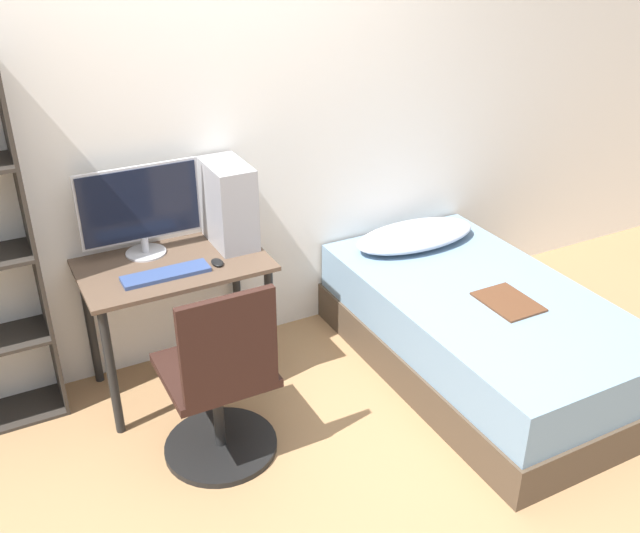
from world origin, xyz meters
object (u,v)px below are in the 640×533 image
(office_chair, at_px, (221,393))
(bed, at_px, (480,331))
(monitor, at_px, (140,208))
(keyboard, at_px, (166,274))
(pc_tower, at_px, (228,204))

(office_chair, distance_m, bed, 1.48)
(office_chair, xyz_separation_m, monitor, (-0.07, 0.80, 0.61))
(office_chair, xyz_separation_m, keyboard, (-0.06, 0.52, 0.37))
(office_chair, distance_m, pc_tower, 0.99)
(bed, height_order, pc_tower, pc_tower)
(bed, distance_m, pc_tower, 1.50)
(bed, xyz_separation_m, keyboard, (-1.53, 0.51, 0.49))
(pc_tower, bearing_deg, keyboard, -153.58)
(keyboard, distance_m, pc_tower, 0.50)
(office_chair, height_order, pc_tower, pc_tower)
(office_chair, distance_m, monitor, 1.01)
(monitor, bearing_deg, pc_tower, -10.30)
(bed, relative_size, keyboard, 4.36)
(keyboard, bearing_deg, office_chair, -83.97)
(monitor, bearing_deg, office_chair, -84.73)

